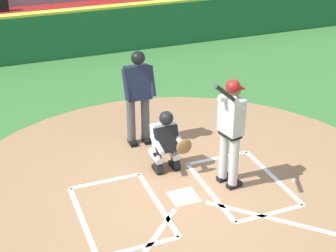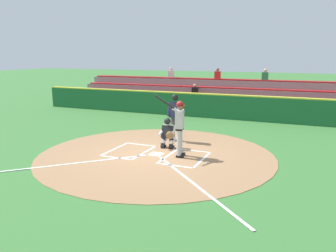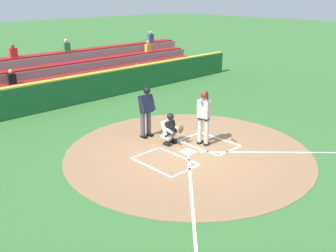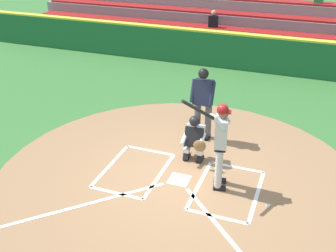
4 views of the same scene
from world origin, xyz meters
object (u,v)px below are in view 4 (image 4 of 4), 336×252
at_px(batter, 220,140).
at_px(baseball, 268,206).
at_px(plate_umpire, 203,99).
at_px(catcher, 195,138).

distance_m(batter, baseball, 1.56).
distance_m(batter, plate_umpire, 2.10).
xyz_separation_m(batter, catcher, (0.76, -0.82, -0.51)).
relative_size(batter, plate_umpire, 1.14).
bearing_deg(batter, plate_umpire, -64.74).
height_order(plate_umpire, baseball, plate_umpire).
height_order(catcher, plate_umpire, plate_umpire).
bearing_deg(catcher, baseball, 147.93).
height_order(catcher, baseball, catcher).
bearing_deg(baseball, batter, -17.33).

